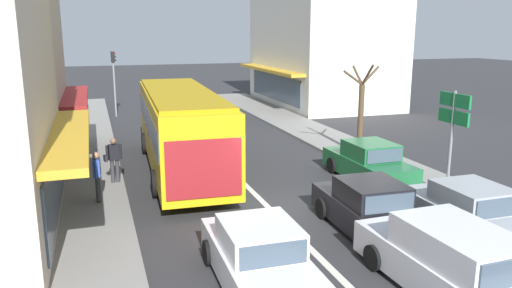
% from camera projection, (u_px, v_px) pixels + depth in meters
% --- Properties ---
extents(ground_plane, '(140.00, 140.00, 0.00)m').
position_uv_depth(ground_plane, '(272.00, 211.00, 15.51)').
color(ground_plane, '#2D2D30').
extents(lane_centre_line, '(0.20, 28.00, 0.01)m').
position_uv_depth(lane_centre_line, '(237.00, 176.00, 19.22)').
color(lane_centre_line, silver).
rests_on(lane_centre_line, ground).
extents(sidewalk_left, '(5.20, 44.00, 0.14)m').
position_uv_depth(sidewalk_left, '(51.00, 176.00, 18.99)').
color(sidewalk_left, gray).
rests_on(sidewalk_left, ground).
extents(kerb_right, '(2.80, 44.00, 0.12)m').
position_uv_depth(kerb_right, '(354.00, 151.00, 22.94)').
color(kerb_right, gray).
rests_on(kerb_right, ground).
extents(building_right_far, '(8.54, 12.19, 8.96)m').
position_uv_depth(building_right_far, '(322.00, 44.00, 37.28)').
color(building_right_far, silver).
rests_on(building_right_far, ground).
extents(city_bus, '(3.09, 10.96, 3.23)m').
position_uv_depth(city_bus, '(180.00, 125.00, 19.51)').
color(city_bus, yellow).
rests_on(city_bus, ground).
extents(wagon_queue_gap_filler, '(2.04, 4.55, 1.58)m').
position_uv_depth(wagon_queue_gap_filler, '(449.00, 261.00, 10.49)').
color(wagon_queue_gap_filler, silver).
rests_on(wagon_queue_gap_filler, ground).
extents(sedan_behind_bus_near, '(1.96, 4.23, 1.47)m').
position_uv_depth(sedan_behind_bus_near, '(259.00, 257.00, 10.87)').
color(sedan_behind_bus_near, silver).
rests_on(sedan_behind_bus_near, ground).
extents(sedan_behind_bus_mid, '(2.03, 4.27, 1.47)m').
position_uv_depth(sedan_behind_bus_mid, '(369.00, 209.00, 13.80)').
color(sedan_behind_bus_mid, black).
rests_on(sedan_behind_bus_mid, ground).
extents(parked_sedan_kerb_front, '(1.91, 4.20, 1.47)m').
position_uv_depth(parked_sedan_kerb_front, '(469.00, 213.00, 13.49)').
color(parked_sedan_kerb_front, '#9EA3A8').
rests_on(parked_sedan_kerb_front, ground).
extents(parked_sedan_kerb_second, '(1.93, 4.22, 1.47)m').
position_uv_depth(parked_sedan_kerb_second, '(369.00, 163.00, 18.61)').
color(parked_sedan_kerb_second, '#1E6638').
rests_on(parked_sedan_kerb_second, ground).
extents(traffic_light_downstreet, '(0.33, 0.24, 4.20)m').
position_uv_depth(traffic_light_downstreet, '(114.00, 73.00, 31.89)').
color(traffic_light_downstreet, gray).
rests_on(traffic_light_downstreet, ground).
extents(directional_road_sign, '(0.10, 1.40, 3.60)m').
position_uv_depth(directional_road_sign, '(453.00, 118.00, 16.18)').
color(directional_road_sign, gray).
rests_on(directional_road_sign, ground).
extents(street_tree_right, '(1.73, 1.72, 4.13)m').
position_uv_depth(street_tree_right, '(361.00, 113.00, 21.77)').
color(street_tree_right, brown).
rests_on(street_tree_right, ground).
extents(pedestrian_with_handbag_near, '(0.65, 0.35, 1.63)m').
position_uv_depth(pedestrian_with_handbag_near, '(114.00, 157.00, 17.78)').
color(pedestrian_with_handbag_near, '#333338').
rests_on(pedestrian_with_handbag_near, sidewalk_left).
extents(pedestrian_browsing_midblock, '(0.25, 0.65, 1.63)m').
position_uv_depth(pedestrian_browsing_midblock, '(97.00, 174.00, 15.78)').
color(pedestrian_browsing_midblock, '#333338').
rests_on(pedestrian_browsing_midblock, sidewalk_left).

